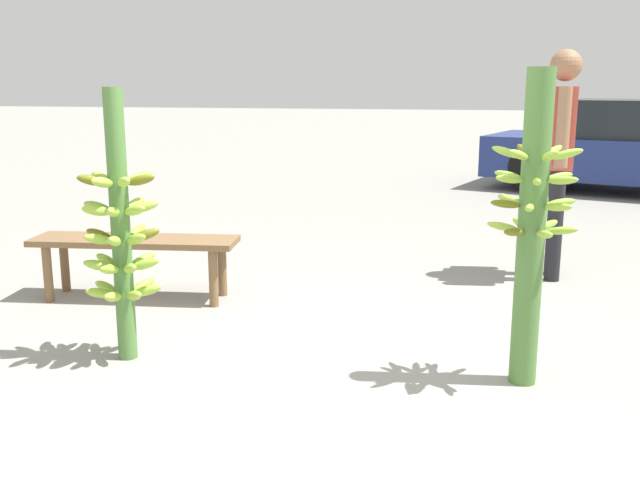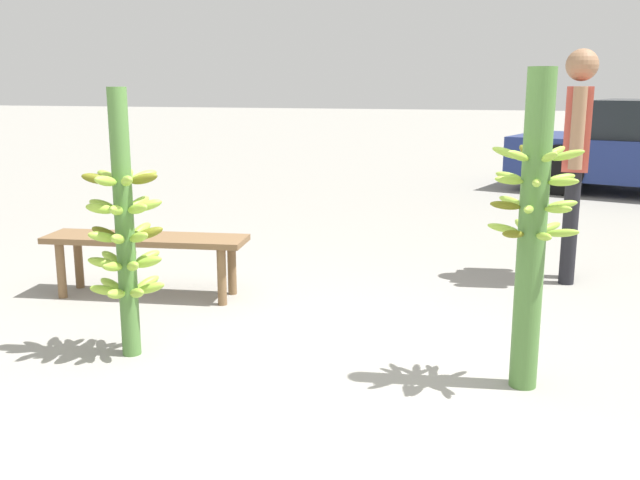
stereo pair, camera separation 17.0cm
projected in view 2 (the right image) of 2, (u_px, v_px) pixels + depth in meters
The scene contains 5 objects.
ground_plane at pixel (298, 394), 3.37m from camera, with size 80.00×80.00×0.00m, color gray.
banana_stalk_left at pixel (125, 230), 3.73m from camera, with size 0.41×0.41×1.42m.
banana_stalk_center at pixel (532, 227), 3.30m from camera, with size 0.42×0.42×1.51m.
vendor_person at pixel (576, 144), 5.12m from camera, with size 0.23×0.59×1.68m.
market_bench at pixel (146, 246), 4.87m from camera, with size 1.42×0.55×0.42m.
Camera 2 is at (0.99, -2.98, 1.43)m, focal length 40.00 mm.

